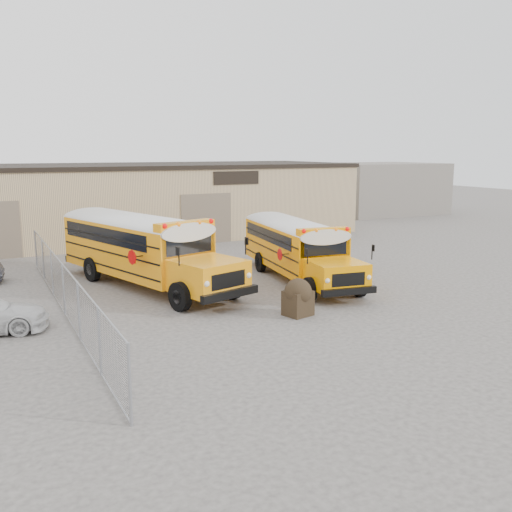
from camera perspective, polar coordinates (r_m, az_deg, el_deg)
name	(u,v)px	position (r m, az deg, el deg)	size (l,w,h in m)	color
ground	(260,315)	(19.75, 0.36, -5.88)	(120.00, 120.00, 0.00)	#4A4644
warehouse	(120,200)	(38.00, -13.46, 5.45)	(30.20, 10.20, 4.67)	tan
chainlink_fence	(64,289)	(20.59, -18.67, -3.16)	(0.07, 18.07, 1.81)	gray
distant_building_right	(378,188)	(52.38, 12.08, 6.66)	(10.00, 8.00, 4.40)	gray
school_bus_left	(73,229)	(29.48, -17.81, 2.57)	(5.37, 10.56, 3.01)	orange
school_bus_right	(257,228)	(29.96, 0.09, 2.77)	(3.39, 9.17, 2.62)	#FF9700
tarp_bundle	(298,297)	(19.55, 4.23, -4.07)	(1.03, 0.96, 1.29)	black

